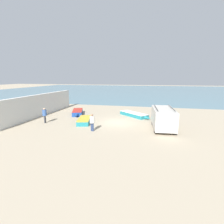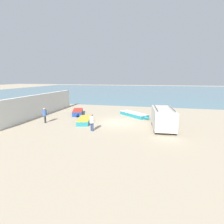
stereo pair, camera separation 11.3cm
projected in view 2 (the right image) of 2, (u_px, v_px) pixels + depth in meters
name	position (u px, v px, depth m)	size (l,w,h in m)	color
ground_plane	(117.00, 123.00, 20.64)	(200.00, 200.00, 0.00)	tan
sea_water	(143.00, 90.00, 70.25)	(120.00, 80.00, 0.01)	slate
harbor_wall	(40.00, 105.00, 23.79)	(0.50, 16.53, 2.99)	silver
parked_van	(163.00, 118.00, 17.93)	(2.40, 4.92, 2.28)	beige
fishing_rowboat_0	(78.00, 112.00, 25.02)	(2.43, 4.33, 0.64)	navy
fishing_rowboat_1	(84.00, 120.00, 20.73)	(2.14, 4.31, 0.53)	#1E757F
fishing_rowboat_2	(135.00, 115.00, 23.84)	(4.58, 4.21, 0.50)	#1E757F
fisherman_0	(45.00, 114.00, 20.37)	(0.47, 0.47, 1.79)	#38383D
fisherman_1	(92.00, 121.00, 17.23)	(0.46, 0.46, 1.74)	navy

